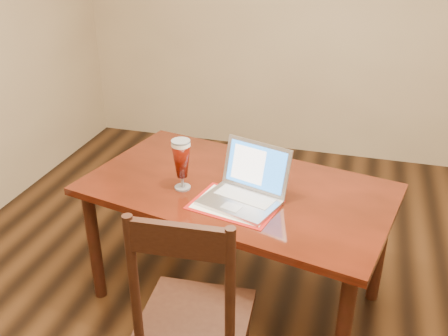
# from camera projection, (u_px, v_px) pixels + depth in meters

# --- Properties ---
(dining_table) EXTENTS (1.71, 1.19, 1.00)m
(dining_table) POSITION_uv_depth(u_px,v_px,m) (236.00, 200.00, 2.62)
(dining_table) COLOR #52170B
(dining_table) RESTS_ON ground
(dining_chair) EXTENTS (0.48, 0.46, 1.06)m
(dining_chair) POSITION_uv_depth(u_px,v_px,m) (193.00, 319.00, 2.06)
(dining_chair) COLOR black
(dining_chair) RESTS_ON ground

